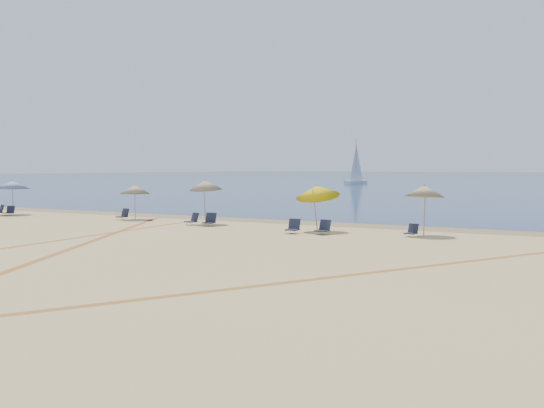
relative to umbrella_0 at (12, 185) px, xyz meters
The scene contains 15 objects.
wet_sand 20.92m from the umbrella_0, 12.36° to the left, with size 500.00×500.00×0.00m, color olive.
umbrella_0 is the anchor object (origin of this frame).
umbrella_1 10.12m from the umbrella_0, ahead, with size 1.90×1.90×2.23m.
umbrella_2 15.85m from the umbrella_0, ahead, with size 1.92×1.95×2.61m.
umbrella_3 23.25m from the umbrella_0, ahead, with size 2.26×2.33×2.62m.
umbrella_4 28.58m from the umbrella_0, ahead, with size 1.94×1.98×2.49m.
chair_1 1.89m from the umbrella_0, 56.54° to the right, with size 0.75×0.80×0.65m.
chair_2 9.71m from the umbrella_0, ahead, with size 0.66×0.75×0.69m.
chair_3 15.57m from the umbrella_0, ahead, with size 0.75×0.81×0.69m.
chair_4 16.84m from the umbrella_0, ahead, with size 0.73×0.81×0.74m.
chair_5 22.74m from the umbrella_0, ahead, with size 0.66×0.75×0.72m.
chair_6 24.24m from the umbrella_0, ahead, with size 0.67×0.76×0.72m.
chair_7 28.25m from the umbrella_0, ahead, with size 0.62×0.68×0.61m.
sailboat_0 87.17m from the umbrella_0, 96.80° to the left, with size 2.69×6.01×8.69m.
tire_tracks 22.85m from the umbrella_0, 26.28° to the right, with size 52.61×42.07×0.00m.
Camera 1 is at (17.15, -9.86, 3.29)m, focal length 42.47 mm.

